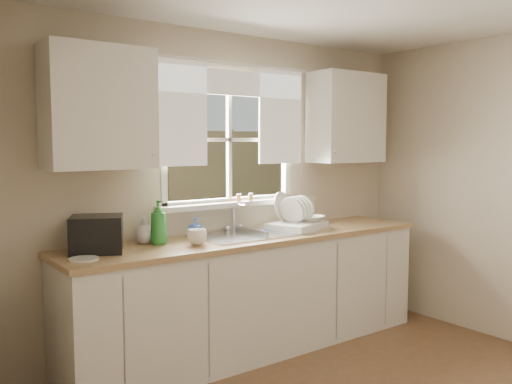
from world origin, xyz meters
TOP-DOWN VIEW (x-y plane):
  - room_walls at (0.00, -0.07)m, footprint 3.62×4.02m
  - window at (0.00, 2.00)m, footprint 1.38×0.16m
  - curtains at (0.00, 1.95)m, footprint 1.50×0.03m
  - base_cabinets at (0.00, 1.68)m, footprint 3.00×0.62m
  - countertop at (0.00, 1.68)m, footprint 3.04×0.65m
  - upper_cabinet_left at (-1.15, 1.82)m, footprint 0.70×0.33m
  - upper_cabinet_right at (1.15, 1.82)m, footprint 0.70×0.33m
  - wall_outlet at (0.88, 1.99)m, footprint 0.08×0.01m
  - sill_jars at (0.10, 1.94)m, footprint 0.16×0.04m
  - backyard at (0.58, 8.42)m, footprint 20.00×10.00m
  - sink at (0.00, 1.71)m, footprint 0.88×0.52m
  - dish_rack at (0.46, 1.71)m, footprint 0.55×0.48m
  - bowl at (0.59, 1.66)m, footprint 0.24×0.24m
  - soap_bottle_a at (-0.75, 1.79)m, footprint 0.13×0.13m
  - soap_bottle_b at (-0.46, 1.78)m, footprint 0.09×0.10m
  - soap_bottle_c at (-0.82, 1.87)m, footprint 0.15×0.15m
  - saucer at (-1.36, 1.58)m, footprint 0.18×0.18m
  - cup at (-0.55, 1.61)m, footprint 0.16×0.16m
  - black_appliance at (-1.21, 1.76)m, footprint 0.42×0.40m

SIDE VIEW (x-z plane):
  - base_cabinets at x=0.00m, z-range 0.00..0.87m
  - sink at x=0.00m, z-range 0.64..1.04m
  - countertop at x=0.00m, z-range 0.87..0.91m
  - saucer at x=-1.36m, z-range 0.91..0.92m
  - cup at x=-0.55m, z-range 0.91..1.02m
  - dish_rack at x=0.46m, z-range 0.83..1.13m
  - soap_bottle_b at x=-0.46m, z-range 0.91..1.07m
  - bowl at x=0.59m, z-range 0.97..1.02m
  - soap_bottle_c at x=-0.82m, z-range 0.91..1.10m
  - black_appliance at x=-1.21m, z-range 0.91..1.15m
  - soap_bottle_a at x=-0.75m, z-range 0.91..1.22m
  - wall_outlet at x=0.88m, z-range 1.02..1.14m
  - sill_jars at x=0.10m, z-range 1.15..1.21m
  - room_walls at x=0.00m, z-range -0.01..2.49m
  - window at x=0.00m, z-range 0.95..2.02m
  - upper_cabinet_left at x=-1.15m, z-range 1.45..2.25m
  - upper_cabinet_right at x=1.15m, z-range 1.45..2.25m
  - curtains at x=0.00m, z-range 1.53..2.34m
  - backyard at x=0.58m, z-range 0.40..6.53m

